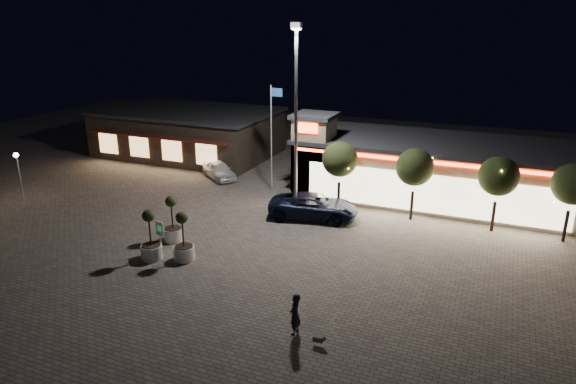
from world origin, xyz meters
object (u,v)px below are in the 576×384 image
at_px(pickup_truck, 313,206).
at_px(pedestrian, 295,314).
at_px(planter_mid, 151,244).
at_px(valet_sign, 160,231).
at_px(white_sedan, 219,170).
at_px(planter_left, 173,227).

relative_size(pickup_truck, pedestrian, 3.16).
xyz_separation_m(pickup_truck, pedestrian, (3.85, -12.67, 0.11)).
relative_size(planter_mid, valet_sign, 1.51).
relative_size(white_sedan, planter_left, 1.47).
height_order(planter_left, planter_mid, planter_mid).
bearing_deg(valet_sign, white_sedan, 107.05).
distance_m(white_sedan, pedestrian, 22.81).
distance_m(pedestrian, valet_sign, 10.77).
height_order(white_sedan, pedestrian, pedestrian).
bearing_deg(white_sedan, valet_sign, -125.84).
bearing_deg(planter_left, valet_sign, -77.02).
distance_m(white_sedan, planter_mid, 15.03).
relative_size(white_sedan, valet_sign, 2.15).
distance_m(pickup_truck, valet_sign, 10.36).
bearing_deg(pickup_truck, white_sedan, 51.77).
distance_m(white_sedan, valet_sign, 14.32).
bearing_deg(pedestrian, planter_left, -117.28).
relative_size(white_sedan, planter_mid, 1.43).
xyz_separation_m(planter_mid, valet_sign, (0.07, 0.77, 0.45)).
height_order(pedestrian, valet_sign, valet_sign).
bearing_deg(white_sedan, planter_left, -125.25).
distance_m(pedestrian, planter_mid, 10.55).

